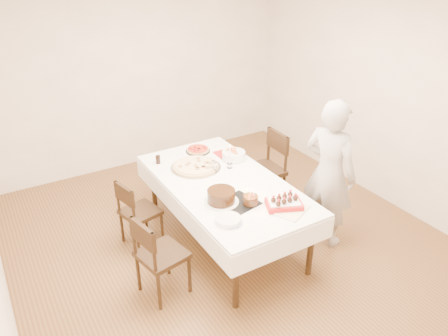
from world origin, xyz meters
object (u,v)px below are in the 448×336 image
dining_table (224,212)px  chair_left_savory (140,212)px  chair_right_savory (263,171)px  strawberry_box (284,203)px  pasta_bowl (234,155)px  person (329,174)px  pizza_pepperoni (198,150)px  chair_left_dessert (162,255)px  cola_glass (158,160)px  layer_cake (221,196)px  pizza_white (196,166)px  birthday_cake (251,197)px  taper_candle (230,156)px

dining_table → chair_left_savory: (-0.81, 0.44, 0.02)m
chair_right_savory → strawberry_box: bearing=-115.3°
pasta_bowl → strawberry_box: 1.14m
person → pizza_pepperoni: person is taller
chair_left_dessert → cola_glass: 1.32m
strawberry_box → chair_left_savory: bearing=132.2°
layer_cake → chair_left_dessert: bearing=-174.0°
strawberry_box → layer_cake: bearing=140.9°
chair_right_savory → pizza_white: 0.96m
pasta_bowl → birthday_cake: 1.01m
pizza_pepperoni → cola_glass: 0.55m
pasta_bowl → taper_candle: (-0.16, -0.16, 0.09)m
birthday_cake → pizza_white: bearing=96.0°
chair_left_dessert → strawberry_box: 1.25m
taper_candle → birthday_cake: (-0.23, -0.76, -0.06)m
cola_glass → strawberry_box: bearing=-65.9°
pizza_white → birthday_cake: size_ratio=3.84×
chair_left_savory → birthday_cake: 1.31m
chair_left_savory → taper_candle: 1.16m
chair_left_dessert → pizza_white: (0.81, 0.85, 0.34)m
pasta_bowl → cola_glass: bearing=156.4°
chair_left_dessert → person: person is taller
layer_cake → birthday_cake: bearing=-38.1°
pizza_white → cola_glass: cola_glass is taller
dining_table → chair_right_savory: size_ratio=2.20×
pasta_bowl → pizza_pepperoni: bearing=123.3°
chair_left_dessert → layer_cake: (0.68, 0.07, 0.38)m
chair_left_dessert → pizza_pepperoni: (1.03, 1.22, 0.34)m
birthday_cake → dining_table: bearing=89.3°
layer_cake → cola_glass: bearing=99.8°
pasta_bowl → layer_cake: 0.97m
chair_left_savory → pasta_bowl: 1.25m
taper_candle → strawberry_box: taper_candle is taller
chair_left_savory → cola_glass: cola_glass is taller
cola_glass → strawberry_box: 1.63m
cola_glass → chair_right_savory: bearing=-16.6°
chair_left_dessert → pizza_white: bearing=-144.9°
pasta_bowl → birthday_cake: bearing=-112.8°
taper_candle → cola_glass: bearing=141.4°
chair_right_savory → taper_candle: taper_candle is taller
person → layer_cake: bearing=63.5°
dining_table → cola_glass: (-0.42, 0.77, 0.42)m
chair_left_dessert → layer_cake: bearing=174.8°
chair_left_dessert → birthday_cake: size_ratio=5.87×
birthday_cake → strawberry_box: bearing=-40.1°
dining_table → pasta_bowl: pasta_bowl is taller
birthday_cake → strawberry_box: 0.33m
chair_right_savory → taper_candle: size_ratio=3.37×
cola_glass → birthday_cake: birthday_cake is taller
chair_right_savory → pasta_bowl: chair_right_savory is taller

